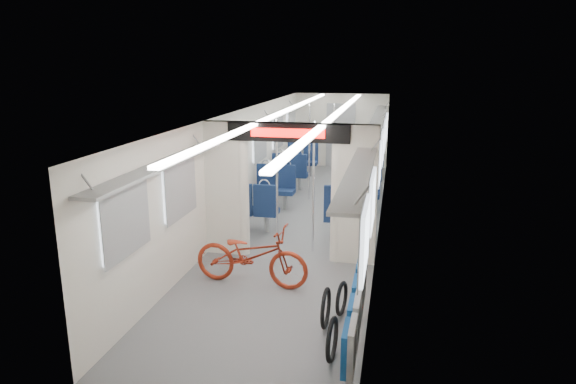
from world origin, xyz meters
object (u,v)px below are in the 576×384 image
(seat_bay_far_right, at_px, (365,165))
(stanchion_near_right, at_px, (313,188))
(bicycle, at_px, (251,255))
(stanchion_far_right, at_px, (333,153))
(bike_hoop_a, at_px, (332,341))
(stanchion_near_left, at_px, (277,185))
(bike_hoop_b, at_px, (326,310))
(flip_bench, at_px, (356,309))
(seat_bay_near_right, at_px, (355,197))
(seat_bay_near_left, at_px, (266,194))
(seat_bay_far_left, at_px, (297,163))
(bike_hoop_c, at_px, (342,300))
(stanchion_far_left, at_px, (309,153))

(seat_bay_far_right, xyz_separation_m, stanchion_near_right, (-0.58, -5.24, 0.59))
(seat_bay_far_right, bearing_deg, bicycle, -100.50)
(seat_bay_far_right, xyz_separation_m, stanchion_far_right, (-0.69, -1.65, 0.59))
(bike_hoop_a, height_order, stanchion_near_left, stanchion_near_left)
(bike_hoop_b, bearing_deg, flip_bench, -54.11)
(flip_bench, distance_m, seat_bay_near_right, 4.96)
(seat_bay_near_left, relative_size, stanchion_near_left, 0.90)
(flip_bench, bearing_deg, seat_bay_far_left, 105.31)
(bike_hoop_c, xyz_separation_m, seat_bay_near_left, (-2.04, 3.95, 0.33))
(bike_hoop_c, bearing_deg, bike_hoop_a, -89.55)
(stanchion_near_left, height_order, stanchion_far_left, same)
(stanchion_near_right, distance_m, stanchion_far_left, 3.52)
(bike_hoop_a, relative_size, stanchion_far_left, 0.23)
(seat_bay_far_left, distance_m, stanchion_near_right, 5.37)
(bike_hoop_b, relative_size, bike_hoop_c, 1.13)
(seat_bay_near_left, distance_m, stanchion_near_left, 1.83)
(bike_hoop_a, relative_size, seat_bay_near_right, 0.22)
(bike_hoop_a, xyz_separation_m, stanchion_far_right, (-0.86, 6.92, 0.91))
(seat_bay_far_right, xyz_separation_m, stanchion_far_left, (-1.23, -1.77, 0.59))
(flip_bench, bearing_deg, bicycle, 135.78)
(bike_hoop_c, bearing_deg, flip_bench, -75.05)
(seat_bay_near_left, bearing_deg, stanchion_near_left, -68.70)
(stanchion_far_left, bearing_deg, stanchion_near_left, -90.18)
(seat_bay_near_right, distance_m, stanchion_far_right, 2.03)
(bike_hoop_c, bearing_deg, seat_bay_far_left, 105.36)
(seat_bay_far_right, relative_size, stanchion_near_left, 0.95)
(seat_bay_far_left, relative_size, stanchion_far_left, 0.88)
(seat_bay_far_left, distance_m, seat_bay_far_right, 1.87)
(stanchion_near_left, bearing_deg, stanchion_far_left, 89.82)
(seat_bay_near_left, height_order, stanchion_far_left, stanchion_far_left)
(seat_bay_far_left, relative_size, seat_bay_far_right, 0.93)
(bicycle, height_order, seat_bay_far_right, seat_bay_far_right)
(bike_hoop_b, xyz_separation_m, stanchion_far_left, (-1.24, 6.08, 0.91))
(bike_hoop_b, bearing_deg, seat_bay_far_right, 90.04)
(bike_hoop_b, height_order, stanchion_near_left, stanchion_near_left)
(seat_bay_near_right, xyz_separation_m, stanchion_far_left, (-1.23, 1.70, 0.58))
(seat_bay_far_left, xyz_separation_m, stanchion_near_right, (1.29, -5.18, 0.61))
(bicycle, distance_m, bike_hoop_c, 1.60)
(bike_hoop_a, bearing_deg, seat_bay_far_right, 91.17)
(seat_bay_far_left, bearing_deg, bike_hoop_b, -76.46)
(stanchion_near_right, height_order, stanchion_far_right, same)
(bike_hoop_b, distance_m, stanchion_near_right, 2.83)
(bicycle, xyz_separation_m, stanchion_near_right, (0.68, 1.55, 0.69))
(stanchion_far_right, bearing_deg, flip_bench, -80.72)
(bike_hoop_c, xyz_separation_m, stanchion_near_left, (-1.41, 2.35, 0.94))
(bike_hoop_c, distance_m, seat_bay_near_left, 4.46)
(flip_bench, distance_m, bike_hoop_c, 1.05)
(bike_hoop_c, distance_m, seat_bay_far_right, 7.49)
(stanchion_near_left, relative_size, stanchion_far_left, 1.00)
(bike_hoop_b, bearing_deg, seat_bay_near_left, 113.43)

